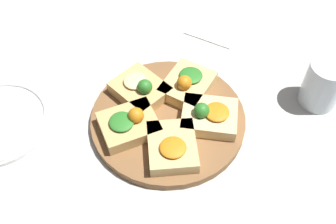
{
  "coord_description": "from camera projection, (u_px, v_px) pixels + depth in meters",
  "views": [
    {
      "loc": [
        -0.1,
        0.47,
        0.65
      ],
      "look_at": [
        0.0,
        0.0,
        0.03
      ],
      "focal_mm": 42.0,
      "sensor_mm": 36.0,
      "label": 1
    }
  ],
  "objects": [
    {
      "name": "ground_plane",
      "position": [
        168.0,
        122.0,
        0.81
      ],
      "size": [
        3.0,
        3.0,
        0.0
      ],
      "primitive_type": "plane",
      "color": "beige"
    },
    {
      "name": "serving_board",
      "position": [
        168.0,
        119.0,
        0.8
      ],
      "size": [
        0.31,
        0.31,
        0.02
      ],
      "primitive_type": "cylinder",
      "color": "brown",
      "rests_on": "ground_plane"
    },
    {
      "name": "focaccia_slice_0",
      "position": [
        172.0,
        147.0,
        0.73
      ],
      "size": [
        0.12,
        0.13,
        0.04
      ],
      "color": "#DBB775",
      "rests_on": "serving_board"
    },
    {
      "name": "focaccia_slice_1",
      "position": [
        209.0,
        116.0,
        0.78
      ],
      "size": [
        0.11,
        0.1,
        0.05
      ],
      "color": "#E5C689",
      "rests_on": "serving_board"
    },
    {
      "name": "focaccia_slice_2",
      "position": [
        187.0,
        84.0,
        0.83
      ],
      "size": [
        0.12,
        0.13,
        0.05
      ],
      "color": "#DBB775",
      "rests_on": "serving_board"
    },
    {
      "name": "focaccia_slice_3",
      "position": [
        140.0,
        89.0,
        0.82
      ],
      "size": [
        0.14,
        0.13,
        0.05
      ],
      "color": "tan",
      "rests_on": "serving_board"
    },
    {
      "name": "focaccia_slice_4",
      "position": [
        129.0,
        124.0,
        0.76
      ],
      "size": [
        0.14,
        0.14,
        0.05
      ],
      "color": "tan",
      "rests_on": "serving_board"
    },
    {
      "name": "water_glass",
      "position": [
        323.0,
        84.0,
        0.81
      ],
      "size": [
        0.08,
        0.08,
        0.1
      ],
      "primitive_type": "cylinder",
      "color": "silver",
      "rests_on": "ground_plane"
    },
    {
      "name": "napkin_stack",
      "position": [
        215.0,
        28.0,
        0.99
      ],
      "size": [
        0.15,
        0.14,
        0.01
      ],
      "primitive_type": "cube",
      "rotation": [
        0.0,
        0.0,
        -0.28
      ],
      "color": "white",
      "rests_on": "ground_plane"
    }
  ]
}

